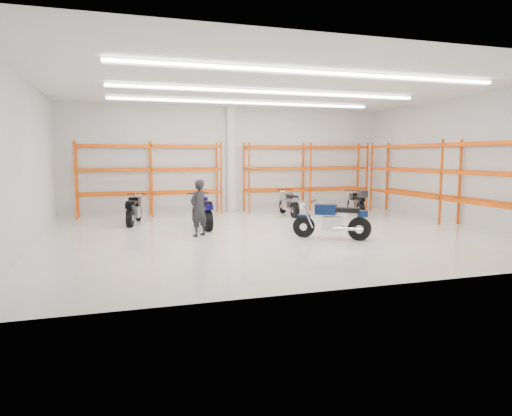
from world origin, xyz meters
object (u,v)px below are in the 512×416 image
object	(u,v)px
motorcycle_back_a	(134,210)
motorcycle_back_d	(357,202)
motorcycle_back_c	(289,204)
motorcycle_back_b	(202,212)
structural_column	(231,160)
motorcycle_main	(335,221)
standing_man	(199,208)

from	to	relation	value
motorcycle_back_a	motorcycle_back_d	world-z (taller)	motorcycle_back_a
motorcycle_back_c	motorcycle_back_d	bearing A→B (deg)	-10.04
motorcycle_back_a	motorcycle_back_b	xyz separation A→B (m)	(2.17, -1.59, 0.04)
motorcycle_back_a	structural_column	xyz separation A→B (m)	(4.19, 2.43, 1.76)
motorcycle_back_c	motorcycle_back_a	bearing A→B (deg)	-175.11
motorcycle_back_c	motorcycle_back_d	world-z (taller)	motorcycle_back_d
motorcycle_back_c	structural_column	size ratio (longest dim) A/B	0.47
motorcycle_back_b	motorcycle_back_a	bearing A→B (deg)	143.82
motorcycle_main	motorcycle_back_c	xyz separation A→B (m)	(0.66, 5.30, -0.04)
motorcycle_back_b	structural_column	xyz separation A→B (m)	(2.02, 4.01, 1.71)
motorcycle_main	structural_column	distance (m)	7.51
motorcycle_back_b	motorcycle_back_d	bearing A→B (deg)	13.37
motorcycle_back_b	motorcycle_main	bearing A→B (deg)	-43.81
motorcycle_back_b	motorcycle_back_c	distance (m)	4.50
motorcycle_back_c	standing_man	world-z (taller)	standing_man
structural_column	motorcycle_main	bearing A→B (deg)	-79.77
motorcycle_back_b	standing_man	size ratio (longest dim) A/B	1.36
motorcycle_main	structural_column	xyz separation A→B (m)	(-1.30, 7.20, 1.72)
motorcycle_main	standing_man	xyz separation A→B (m)	(-3.71, 1.67, 0.33)
motorcycle_back_d	standing_man	bearing A→B (deg)	-156.46
motorcycle_main	motorcycle_back_b	xyz separation A→B (m)	(-3.32, 3.18, 0.01)
motorcycle_back_d	standing_man	distance (m)	7.84
motorcycle_back_c	structural_column	xyz separation A→B (m)	(-1.96, 1.90, 1.76)
motorcycle_main	motorcycle_back_d	distance (m)	5.92
motorcycle_main	motorcycle_back_a	bearing A→B (deg)	139.00
motorcycle_back_b	motorcycle_back_c	size ratio (longest dim) A/B	1.10
motorcycle_back_b	motorcycle_back_d	distance (m)	6.98
motorcycle_back_b	motorcycle_back_c	bearing A→B (deg)	27.96
motorcycle_back_a	standing_man	xyz separation A→B (m)	(1.78, -3.10, 0.37)
motorcycle_back_d	motorcycle_back_a	bearing A→B (deg)	-179.82
motorcycle_back_a	motorcycle_back_b	size ratio (longest dim) A/B	0.91
motorcycle_back_d	standing_man	world-z (taller)	standing_man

